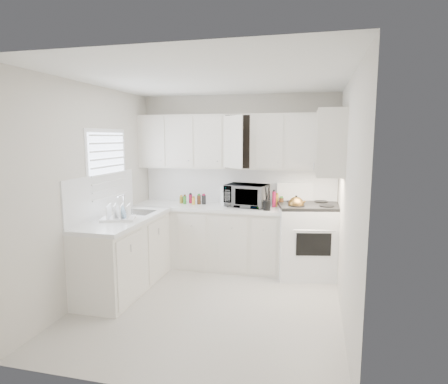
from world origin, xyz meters
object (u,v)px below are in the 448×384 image
(tea_kettle, at_px, (296,203))
(microwave, at_px, (247,193))
(rice_cooker, at_px, (229,197))
(utensil_crock, at_px, (267,198))
(stove, at_px, (309,230))
(dish_rack, at_px, (118,211))

(tea_kettle, bearing_deg, microwave, -176.16)
(rice_cooker, bearing_deg, microwave, -9.07)
(utensil_crock, bearing_deg, tea_kettle, 1.15)
(tea_kettle, distance_m, utensil_crock, 0.41)
(microwave, xyz_separation_m, rice_cooker, (-0.27, 0.04, -0.08))
(rice_cooker, distance_m, utensil_crock, 0.66)
(microwave, bearing_deg, utensil_crock, -25.83)
(tea_kettle, relative_size, utensil_crock, 0.79)
(stove, height_order, rice_cooker, stove)
(utensil_crock, relative_size, dish_rack, 0.85)
(microwave, relative_size, rice_cooker, 2.50)
(stove, relative_size, utensil_crock, 3.90)
(stove, xyz_separation_m, utensil_crock, (-0.58, -0.17, 0.46))
(stove, relative_size, microwave, 2.22)
(tea_kettle, height_order, dish_rack, tea_kettle)
(stove, bearing_deg, rice_cooker, 163.26)
(stove, bearing_deg, dish_rack, -163.82)
(microwave, height_order, rice_cooker, microwave)
(stove, relative_size, rice_cooker, 5.56)
(tea_kettle, distance_m, dish_rack, 2.37)
(tea_kettle, bearing_deg, stove, 62.65)
(rice_cooker, bearing_deg, utensil_crock, -25.32)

